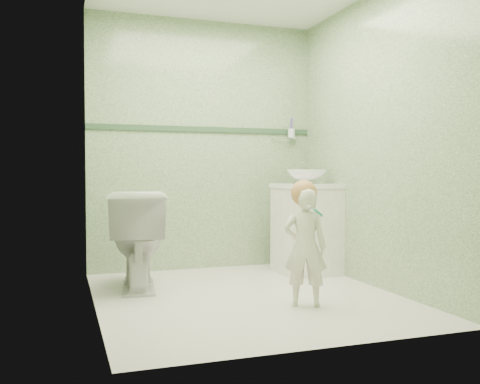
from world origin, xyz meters
name	(u,v)px	position (x,y,z in m)	size (l,w,h in m)	color
ground	(246,296)	(0.00, 0.00, 0.00)	(2.50, 2.50, 0.00)	silver
room_shell	(246,136)	(0.00, 0.00, 1.20)	(2.50, 2.54, 2.40)	gray
trim_stripe	(204,129)	(0.00, 1.24, 1.35)	(2.20, 0.02, 0.05)	#2F4E32
vanity	(307,230)	(0.84, 0.70, 0.40)	(0.52, 0.50, 0.80)	silver
counter	(307,186)	(0.84, 0.70, 0.81)	(0.54, 0.52, 0.04)	white
basin	(307,177)	(0.84, 0.70, 0.89)	(0.37, 0.37, 0.13)	white
faucet	(298,168)	(0.84, 0.89, 0.97)	(0.03, 0.13, 0.18)	silver
cup_holder	(291,133)	(0.89, 1.18, 1.33)	(0.26, 0.07, 0.21)	silver
toilet	(137,240)	(-0.74, 0.54, 0.39)	(0.44, 0.77, 0.79)	white
toddler	(305,247)	(0.29, -0.41, 0.41)	(0.30, 0.20, 0.82)	beige
hair_cap	(304,193)	(0.29, -0.38, 0.79)	(0.18, 0.18, 0.18)	#B97C44
teal_toothbrush	(317,212)	(0.31, -0.55, 0.67)	(0.12, 0.14, 0.08)	#118865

